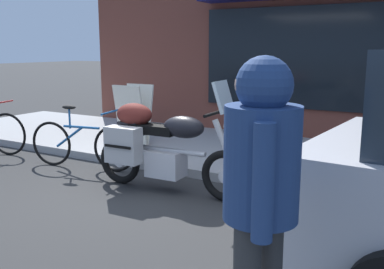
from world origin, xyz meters
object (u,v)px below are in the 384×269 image
at_px(pedestrian_walking, 261,183).
at_px(sandwich_board_sign, 134,115).
at_px(touring_motorcycle, 158,144).
at_px(parked_bicycle, 82,144).

height_order(pedestrian_walking, sandwich_board_sign, pedestrian_walking).
xyz_separation_m(touring_motorcycle, pedestrian_walking, (2.20, -2.29, 0.48)).
xyz_separation_m(parked_bicycle, pedestrian_walking, (3.74, -2.59, 0.71)).
bearing_deg(touring_motorcycle, parked_bicycle, 169.15).
relative_size(touring_motorcycle, parked_bicycle, 1.23).
relative_size(touring_motorcycle, sandwich_board_sign, 2.08).
xyz_separation_m(pedestrian_walking, sandwich_board_sign, (-3.77, 3.86, -0.45)).
height_order(parked_bicycle, pedestrian_walking, pedestrian_walking).
relative_size(parked_bicycle, pedestrian_walking, 1.00).
bearing_deg(pedestrian_walking, touring_motorcycle, 133.86).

